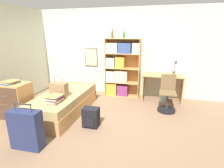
{
  "coord_description": "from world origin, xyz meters",
  "views": [
    {
      "loc": [
        1.45,
        -3.52,
        1.87
      ],
      "look_at": [
        0.47,
        0.2,
        0.75
      ],
      "focal_mm": 28.0,
      "sensor_mm": 36.0,
      "label": 1
    }
  ],
  "objects_px": {
    "dresser": "(15,101)",
    "waste_bin": "(164,97)",
    "bookcase": "(119,69)",
    "desk_lamp": "(176,64)",
    "backpack": "(91,117)",
    "bottle_green": "(112,34)",
    "magazine_pile_on_dresser": "(10,82)",
    "bottle_brown": "(124,35)",
    "suitcase": "(26,130)",
    "bottle_clear": "(134,36)",
    "book_stack_on_bed": "(54,99)",
    "desk": "(162,83)",
    "desk_chair": "(167,99)",
    "handbag": "(59,89)",
    "bed": "(65,103)"
  },
  "relations": [
    {
      "from": "handbag",
      "to": "backpack",
      "type": "bearing_deg",
      "value": -17.53
    },
    {
      "from": "book_stack_on_bed",
      "to": "suitcase",
      "type": "bearing_deg",
      "value": -89.6
    },
    {
      "from": "handbag",
      "to": "dresser",
      "type": "height_order",
      "value": "handbag"
    },
    {
      "from": "desk_lamp",
      "to": "backpack",
      "type": "relative_size",
      "value": 1.08
    },
    {
      "from": "bookcase",
      "to": "bottle_brown",
      "type": "distance_m",
      "value": 0.98
    },
    {
      "from": "handbag",
      "to": "book_stack_on_bed",
      "type": "bearing_deg",
      "value": -77.24
    },
    {
      "from": "waste_bin",
      "to": "dresser",
      "type": "bearing_deg",
      "value": -150.13
    },
    {
      "from": "magazine_pile_on_dresser",
      "to": "backpack",
      "type": "height_order",
      "value": "magazine_pile_on_dresser"
    },
    {
      "from": "bottle_green",
      "to": "backpack",
      "type": "xyz_separation_m",
      "value": [
        0.08,
        -2.04,
        -1.64
      ]
    },
    {
      "from": "waste_bin",
      "to": "suitcase",
      "type": "bearing_deg",
      "value": -129.09
    },
    {
      "from": "desk_chair",
      "to": "waste_bin",
      "type": "xyz_separation_m",
      "value": [
        -0.06,
        0.64,
        -0.17
      ]
    },
    {
      "from": "bed",
      "to": "bookcase",
      "type": "xyz_separation_m",
      "value": [
        1.03,
        1.52,
        0.61
      ]
    },
    {
      "from": "bookcase",
      "to": "desk_lamp",
      "type": "xyz_separation_m",
      "value": [
        1.58,
        -0.07,
        0.21
      ]
    },
    {
      "from": "backpack",
      "to": "desk",
      "type": "bearing_deg",
      "value": 53.32
    },
    {
      "from": "bookcase",
      "to": "backpack",
      "type": "relative_size",
      "value": 4.25
    },
    {
      "from": "bookcase",
      "to": "book_stack_on_bed",
      "type": "bearing_deg",
      "value": -114.23
    },
    {
      "from": "bottle_clear",
      "to": "suitcase",
      "type": "bearing_deg",
      "value": -114.71
    },
    {
      "from": "desk",
      "to": "dresser",
      "type": "bearing_deg",
      "value": -148.89
    },
    {
      "from": "suitcase",
      "to": "bottle_clear",
      "type": "distance_m",
      "value": 3.53
    },
    {
      "from": "magazine_pile_on_dresser",
      "to": "bottle_green",
      "type": "bearing_deg",
      "value": 49.66
    },
    {
      "from": "dresser",
      "to": "waste_bin",
      "type": "bearing_deg",
      "value": 29.87
    },
    {
      "from": "bottle_green",
      "to": "desk",
      "type": "distance_m",
      "value": 2.0
    },
    {
      "from": "magazine_pile_on_dresser",
      "to": "bottle_brown",
      "type": "xyz_separation_m",
      "value": [
        2.11,
        2.07,
        0.98
      ]
    },
    {
      "from": "handbag",
      "to": "bottle_green",
      "type": "bearing_deg",
      "value": 66.34
    },
    {
      "from": "backpack",
      "to": "bottle_green",
      "type": "bearing_deg",
      "value": 92.19
    },
    {
      "from": "desk",
      "to": "desk_chair",
      "type": "bearing_deg",
      "value": -80.19
    },
    {
      "from": "handbag",
      "to": "desk",
      "type": "distance_m",
      "value": 2.81
    },
    {
      "from": "dresser",
      "to": "desk_lamp",
      "type": "xyz_separation_m",
      "value": [
        3.55,
        1.99,
        0.65
      ]
    },
    {
      "from": "desk_lamp",
      "to": "waste_bin",
      "type": "xyz_separation_m",
      "value": [
        -0.25,
        -0.1,
        -0.93
      ]
    },
    {
      "from": "desk",
      "to": "bottle_green",
      "type": "bearing_deg",
      "value": 175.19
    },
    {
      "from": "handbag",
      "to": "backpack",
      "type": "relative_size",
      "value": 1.22
    },
    {
      "from": "bottle_brown",
      "to": "book_stack_on_bed",
      "type": "bearing_deg",
      "value": -116.61
    },
    {
      "from": "bed",
      "to": "bottle_clear",
      "type": "bearing_deg",
      "value": 45.78
    },
    {
      "from": "handbag",
      "to": "bottle_brown",
      "type": "relative_size",
      "value": 2.17
    },
    {
      "from": "desk_lamp",
      "to": "magazine_pile_on_dresser",
      "type": "bearing_deg",
      "value": -150.87
    },
    {
      "from": "bookcase",
      "to": "desk_lamp",
      "type": "bearing_deg",
      "value": -2.41
    },
    {
      "from": "magazine_pile_on_dresser",
      "to": "bottle_brown",
      "type": "distance_m",
      "value": 3.12
    },
    {
      "from": "magazine_pile_on_dresser",
      "to": "desk_lamp",
      "type": "xyz_separation_m",
      "value": [
        3.58,
        2.0,
        0.21
      ]
    },
    {
      "from": "bed",
      "to": "book_stack_on_bed",
      "type": "relative_size",
      "value": 5.68
    },
    {
      "from": "bottle_green",
      "to": "bottle_clear",
      "type": "height_order",
      "value": "bottle_green"
    },
    {
      "from": "bottle_brown",
      "to": "bottle_clear",
      "type": "bearing_deg",
      "value": -9.02
    },
    {
      "from": "desk",
      "to": "desk_lamp",
      "type": "bearing_deg",
      "value": 7.53
    },
    {
      "from": "handbag",
      "to": "waste_bin",
      "type": "xyz_separation_m",
      "value": [
        2.34,
        1.59,
        -0.53
      ]
    },
    {
      "from": "bookcase",
      "to": "desk_chair",
      "type": "height_order",
      "value": "bookcase"
    },
    {
      "from": "desk",
      "to": "desk_chair",
      "type": "distance_m",
      "value": 0.74
    },
    {
      "from": "bottle_green",
      "to": "bookcase",
      "type": "bearing_deg",
      "value": -4.63
    },
    {
      "from": "magazine_pile_on_dresser",
      "to": "bottle_clear",
      "type": "relative_size",
      "value": 1.89
    },
    {
      "from": "dresser",
      "to": "desk_lamp",
      "type": "bearing_deg",
      "value": 29.33
    },
    {
      "from": "suitcase",
      "to": "magazine_pile_on_dresser",
      "type": "xyz_separation_m",
      "value": [
        -1.07,
        0.89,
        0.51
      ]
    },
    {
      "from": "bookcase",
      "to": "bottle_clear",
      "type": "height_order",
      "value": "bottle_clear"
    }
  ]
}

